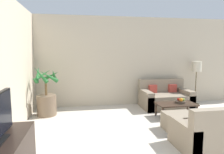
{
  "coord_description": "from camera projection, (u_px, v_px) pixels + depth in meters",
  "views": [
    {
      "loc": [
        -2.27,
        -0.15,
        1.63
      ],
      "look_at": [
        -1.41,
        4.87,
        1.0
      ],
      "focal_mm": 32.0,
      "sensor_mm": 36.0,
      "label": 1
    }
  ],
  "objects": [
    {
      "name": "wall_back",
      "position": [
        151.0,
        61.0,
        6.3
      ],
      "size": [
        8.61,
        0.06,
        2.7
      ],
      "color": "beige",
      "rests_on": "ground_plane"
    },
    {
      "name": "potted_palm",
      "position": [
        47.0,
        99.0,
        5.15
      ],
      "size": [
        0.7,
        0.72,
        1.29
      ],
      "color": "brown",
      "rests_on": "ground_plane"
    },
    {
      "name": "sofa_loveseat",
      "position": [
        165.0,
        98.0,
        5.93
      ],
      "size": [
        1.42,
        0.87,
        0.81
      ],
      "color": "gray",
      "rests_on": "ground_plane"
    },
    {
      "name": "floor_lamp",
      "position": [
        197.0,
        69.0,
        6.17
      ],
      "size": [
        0.29,
        0.29,
        1.35
      ],
      "color": "brown",
      "rests_on": "ground_plane"
    },
    {
      "name": "coffee_table",
      "position": [
        176.0,
        105.0,
        5.04
      ],
      "size": [
        0.98,
        0.52,
        0.35
      ],
      "color": "#38281E",
      "rests_on": "ground_plane"
    },
    {
      "name": "fruit_bowl",
      "position": [
        180.0,
        102.0,
        5.06
      ],
      "size": [
        0.26,
        0.26,
        0.06
      ],
      "color": "#42382D",
      "rests_on": "coffee_table"
    },
    {
      "name": "apple_red",
      "position": [
        178.0,
        99.0,
        5.1
      ],
      "size": [
        0.07,
        0.07,
        0.07
      ],
      "color": "red",
      "rests_on": "fruit_bowl"
    },
    {
      "name": "apple_green",
      "position": [
        184.0,
        100.0,
        5.06
      ],
      "size": [
        0.07,
        0.07,
        0.07
      ],
      "color": "olive",
      "rests_on": "fruit_bowl"
    },
    {
      "name": "orange_fruit",
      "position": [
        181.0,
        100.0,
        5.0
      ],
      "size": [
        0.09,
        0.09,
        0.09
      ],
      "color": "orange",
      "rests_on": "fruit_bowl"
    },
    {
      "name": "armchair",
      "position": [
        205.0,
        135.0,
        3.33
      ],
      "size": [
        0.88,
        0.82,
        0.79
      ],
      "color": "gray",
      "rests_on": "ground_plane"
    },
    {
      "name": "ottoman",
      "position": [
        179.0,
        122.0,
        4.18
      ],
      "size": [
        0.61,
        0.54,
        0.36
      ],
      "color": "gray",
      "rests_on": "ground_plane"
    }
  ]
}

